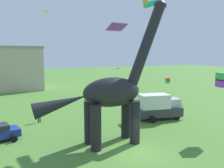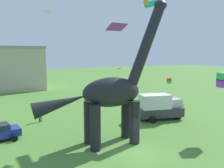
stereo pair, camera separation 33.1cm
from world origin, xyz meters
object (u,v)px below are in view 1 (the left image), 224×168
object	(u,v)px
person_vendor_side	(182,105)
kite_mid_center	(168,81)
parked_box_truck	(158,106)
kite_apex	(223,80)
kite_drifting	(118,68)
dinosaur_sculpture	(111,92)
person_far_spectator	(39,114)
kite_far_left	(46,11)
kite_trailing	(150,3)
kite_far_right	(117,27)

from	to	relation	value
person_vendor_side	kite_mid_center	xyz separation A→B (m)	(-2.17, 0.62, 3.68)
parked_box_truck	kite_apex	distance (m)	8.37
kite_drifting	kite_mid_center	size ratio (longest dim) A/B	1.03
parked_box_truck	kite_mid_center	size ratio (longest dim) A/B	7.93
parked_box_truck	kite_mid_center	xyz separation A→B (m)	(3.87, 3.23, 2.69)
dinosaur_sculpture	person_vendor_side	size ratio (longest dim) A/B	12.17
person_vendor_side	kite_mid_center	world-z (taller)	kite_mid_center
kite_drifting	kite_apex	world-z (taller)	kite_apex
person_vendor_side	person_far_spectator	distance (m)	19.88
kite_far_left	kite_mid_center	bearing A→B (deg)	-35.70
kite_trailing	person_far_spectator	bearing A→B (deg)	159.24
person_far_spectator	kite_far_right	xyz separation A→B (m)	(6.02, -8.78, 9.53)
kite_trailing	kite_mid_center	distance (m)	11.37
kite_drifting	kite_far_left	xyz separation A→B (m)	(-12.77, -1.10, 9.10)
kite_trailing	kite_far_right	world-z (taller)	kite_trailing
dinosaur_sculpture	kite_far_left	bearing A→B (deg)	109.05
kite_trailing	kite_drifting	distance (m)	17.40
parked_box_truck	kite_far_left	xyz separation A→B (m)	(-11.04, 13.95, 12.93)
person_far_spectator	kite_far_right	bearing A→B (deg)	-132.94
person_vendor_side	person_far_spectator	world-z (taller)	person_far_spectator
kite_apex	kite_far_right	size ratio (longest dim) A/B	0.63
person_far_spectator	kite_drifting	world-z (taller)	kite_drifting
kite_drifting	kite_far_right	world-z (taller)	kite_far_right
kite_trailing	kite_mid_center	world-z (taller)	kite_trailing
kite_far_right	kite_mid_center	xyz separation A→B (m)	(11.56, 7.18, -6.16)
parked_box_truck	kite_drifting	bearing A→B (deg)	94.69
person_vendor_side	kite_mid_center	distance (m)	4.32
kite_far_right	kite_far_left	distance (m)	18.66
person_vendor_side	kite_far_right	bearing A→B (deg)	-148.51
kite_trailing	kite_apex	xyz separation A→B (m)	(3.96, -7.10, -8.39)
parked_box_truck	kite_trailing	distance (m)	12.36
kite_far_left	kite_mid_center	xyz separation A→B (m)	(14.92, -10.72, -10.24)
person_vendor_side	kite_drifting	xyz separation A→B (m)	(-4.32, 12.44, 4.83)
person_vendor_side	kite_apex	world-z (taller)	kite_apex
parked_box_truck	kite_apex	world-z (taller)	kite_apex
kite_drifting	kite_far_right	size ratio (longest dim) A/B	0.34
kite_drifting	kite_far_left	distance (m)	15.72
person_far_spectator	kite_far_left	bearing A→B (deg)	-3.70
kite_trailing	kite_drifting	bearing A→B (deg)	78.18
kite_drifting	kite_apex	distance (m)	22.01
parked_box_truck	kite_trailing	bearing A→B (deg)	-175.40
person_vendor_side	kite_far_right	distance (m)	18.12
dinosaur_sculpture	parked_box_truck	world-z (taller)	dinosaur_sculpture
person_vendor_side	kite_far_left	bearing A→B (deg)	152.42
kite_mid_center	dinosaur_sculpture	bearing A→B (deg)	-147.60
parked_box_truck	kite_drifting	xyz separation A→B (m)	(1.73, 15.05, 3.83)
parked_box_truck	kite_far_left	size ratio (longest dim) A/B	5.19
parked_box_truck	person_vendor_side	distance (m)	6.66
person_vendor_side	kite_mid_center	size ratio (longest dim) A/B	1.44
kite_trailing	kite_far_right	size ratio (longest dim) A/B	1.09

